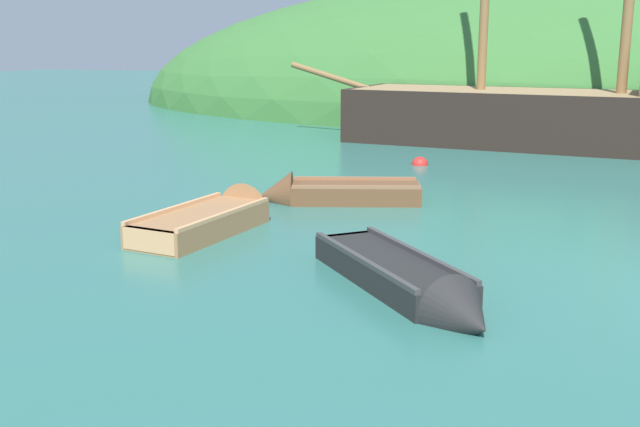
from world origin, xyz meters
The scene contains 6 objects.
shore_hill centered at (-2.14, 28.57, 0.00)m, with size 47.68×26.48×13.07m, color #387033.
sailing_ship centered at (-3.58, 13.69, 0.63)m, with size 15.41×4.88×11.68m.
rowboat_far centered at (-8.70, 0.84, 0.14)m, with size 1.51×3.50×1.05m.
rowboat_outer_right centered at (-4.73, -1.53, 0.12)m, with size 3.20×3.37×0.88m.
rowboat_center centered at (-7.53, 3.63, 0.13)m, with size 3.40×1.98×1.00m.
buoy_red centered at (-6.82, 8.85, 0.00)m, with size 0.44×0.44×0.44m, color red.
Camera 1 is at (-2.67, -10.83, 3.24)m, focal length 42.86 mm.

